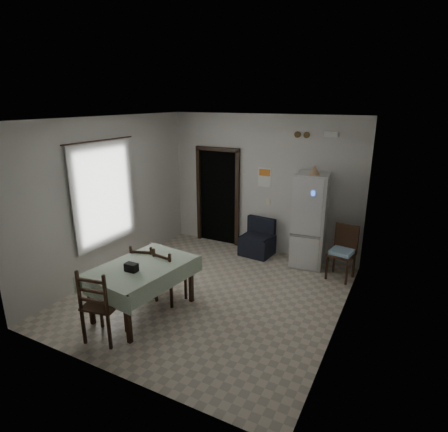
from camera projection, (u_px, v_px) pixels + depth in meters
ground at (211, 293)px, 6.39m from camera, size 4.50×4.50×0.00m
ceiling at (208, 119)px, 5.52m from camera, size 4.20×4.50×0.02m
wall_back at (262, 185)px, 7.86m from camera, size 4.20×0.02×2.90m
wall_front at (107, 266)px, 4.05m from camera, size 4.20×0.02×2.90m
wall_left at (110, 197)px, 6.88m from camera, size 0.02×4.50×2.90m
wall_right at (345, 233)px, 5.03m from camera, size 0.02×4.50×2.90m
doorway at (223, 195)px, 8.61m from camera, size 1.06×0.52×2.22m
window_recess at (100, 194)px, 6.70m from camera, size 0.10×1.20×1.60m
curtain at (104, 195)px, 6.65m from camera, size 0.02×1.45×1.85m
curtain_rod at (99, 141)px, 6.37m from camera, size 0.02×1.60×0.02m
calendar at (265, 177)px, 7.78m from camera, size 0.28×0.02×0.40m
calendar_image at (265, 173)px, 7.74m from camera, size 0.24×0.01×0.14m
light_switch at (268, 202)px, 7.89m from camera, size 0.08×0.02×0.12m
vent_left at (298, 135)px, 7.22m from camera, size 0.12×0.03×0.12m
vent_right at (307, 135)px, 7.14m from camera, size 0.12×0.03×0.12m
emergency_light at (331, 134)px, 6.90m from camera, size 0.25×0.07×0.09m
fridge at (310, 221)px, 7.24m from camera, size 0.66×0.66×1.85m
tan_cone at (315, 170)px, 6.84m from camera, size 0.21×0.21×0.17m
navy_seat at (257, 238)px, 7.89m from camera, size 0.69×0.67×0.77m
corner_chair at (342, 253)px, 6.79m from camera, size 0.49×0.49×1.00m
dining_table at (143, 289)px, 5.72m from camera, size 1.18×1.64×0.80m
black_bag at (131, 267)px, 5.39m from camera, size 0.19×0.12×0.12m
dining_chair_far_left at (146, 268)px, 6.28m from camera, size 0.50×0.50×0.92m
dining_chair_far_right at (170, 274)px, 6.04m from camera, size 0.45×0.45×0.93m
dining_chair_near_head at (103, 303)px, 5.05m from camera, size 0.54×0.54×1.08m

